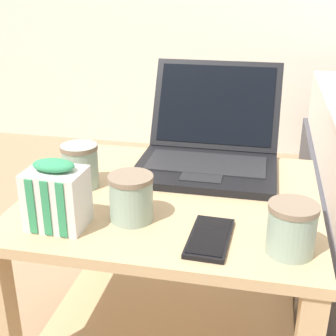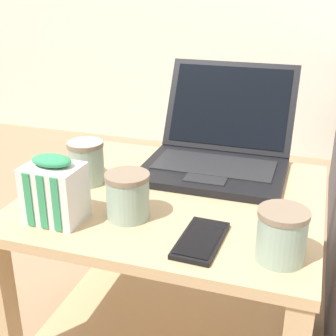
{
  "view_description": "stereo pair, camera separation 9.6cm",
  "coord_description": "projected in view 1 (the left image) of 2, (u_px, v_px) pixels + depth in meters",
  "views": [
    {
      "loc": [
        0.19,
        -0.91,
        0.92
      ],
      "look_at": [
        0.0,
        -0.04,
        0.55
      ],
      "focal_mm": 50.0,
      "sensor_mm": 36.0,
      "label": 1
    },
    {
      "loc": [
        0.28,
        -0.88,
        0.92
      ],
      "look_at": [
        0.0,
        -0.04,
        0.55
      ],
      "focal_mm": 50.0,
      "sensor_mm": 36.0,
      "label": 2
    }
  ],
  "objects": [
    {
      "name": "snack_bag",
      "position": [
        57.0,
        196.0,
        0.88
      ],
      "size": [
        0.11,
        0.09,
        0.14
      ],
      "color": "silver",
      "rests_on": "bedside_table"
    },
    {
      "name": "mug_mid_center",
      "position": [
        80.0,
        162.0,
        1.05
      ],
      "size": [
        0.1,
        0.11,
        0.1
      ],
      "color": "#8CA593",
      "rests_on": "bedside_table"
    },
    {
      "name": "mug_front_right",
      "position": [
        131.0,
        195.0,
        0.91
      ],
      "size": [
        0.09,
        0.12,
        0.09
      ],
      "color": "#8CA593",
      "rests_on": "bedside_table"
    },
    {
      "name": "cell_phone",
      "position": [
        210.0,
        238.0,
        0.85
      ],
      "size": [
        0.08,
        0.15,
        0.01
      ],
      "color": "black",
      "rests_on": "bedside_table"
    },
    {
      "name": "bedside_table",
      "position": [
        172.0,
        259.0,
        1.09
      ],
      "size": [
        0.63,
        0.55,
        0.47
      ],
      "color": "tan",
      "rests_on": "ground_plane"
    },
    {
      "name": "mug_front_left",
      "position": [
        291.0,
        225.0,
        0.8
      ],
      "size": [
        0.09,
        0.13,
        0.09
      ],
      "color": "#8CA593",
      "rests_on": "bedside_table"
    },
    {
      "name": "laptop",
      "position": [
        209.0,
        147.0,
        1.17
      ],
      "size": [
        0.34,
        0.36,
        0.23
      ],
      "color": "black",
      "rests_on": "bedside_table"
    }
  ]
}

